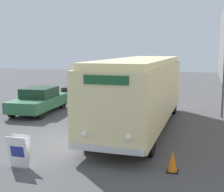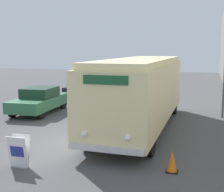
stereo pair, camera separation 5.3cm
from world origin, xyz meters
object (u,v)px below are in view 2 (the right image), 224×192
at_px(parked_car_distant, 123,74).
at_px(traffic_cone, 172,162).
at_px(sign_board, 19,152).
at_px(parked_car_mid, 83,88).
at_px(vintage_bus, 141,90).
at_px(parked_car_near, 40,100).
at_px(parked_car_far, 103,80).

distance_m(parked_car_distant, traffic_cone, 27.28).
relative_size(sign_board, parked_car_distant, 0.24).
bearing_deg(sign_board, parked_car_mid, 104.67).
relative_size(vintage_bus, parked_car_near, 2.26).
distance_m(parked_car_mid, parked_car_distant, 13.10).
bearing_deg(parked_car_far, parked_car_mid, -91.31).
relative_size(vintage_bus, parked_car_mid, 2.34).
distance_m(vintage_bus, parked_car_near, 6.72).
relative_size(sign_board, parked_car_far, 0.21).
relative_size(vintage_bus, parked_car_far, 2.11).
bearing_deg(parked_car_distant, parked_car_far, -85.48).
bearing_deg(parked_car_far, parked_car_distant, 85.04).
bearing_deg(parked_car_far, parked_car_near, -94.03).
relative_size(parked_car_far, parked_car_distant, 1.18).
distance_m(sign_board, traffic_cone, 4.78).
xyz_separation_m(parked_car_distant, traffic_cone, (8.66, -25.87, -0.42)).
relative_size(parked_car_near, parked_car_distant, 1.10).
relative_size(parked_car_far, traffic_cone, 7.32).
bearing_deg(traffic_cone, sign_board, -167.55).
distance_m(vintage_bus, parked_car_mid, 10.08).
bearing_deg(parked_car_mid, traffic_cone, -62.64).
xyz_separation_m(parked_car_mid, traffic_cone, (8.28, -12.77, -0.43)).
bearing_deg(sign_board, parked_car_distant, 98.44).
bearing_deg(parked_car_distant, traffic_cone, -67.03).
bearing_deg(vintage_bus, parked_car_distant, 107.48).
height_order(vintage_bus, parked_car_mid, vintage_bus).
bearing_deg(parked_car_near, traffic_cone, -42.05).
height_order(vintage_bus, sign_board, vintage_bus).
relative_size(parked_car_mid, traffic_cone, 6.60).
bearing_deg(vintage_bus, parked_car_far, 115.95).
bearing_deg(vintage_bus, traffic_cone, -67.28).
height_order(sign_board, parked_car_distant, parked_car_distant).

